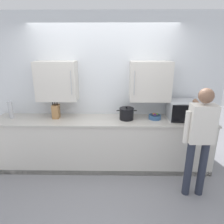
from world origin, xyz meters
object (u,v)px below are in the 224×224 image
knife_block (56,111)px  fruit_bowl (155,116)px  microwave_oven (183,110)px  person_figure (200,135)px  thermos_flask (11,110)px  stock_pot (127,114)px

knife_block → fruit_bowl: bearing=-0.7°
microwave_oven → person_figure: person_figure is taller
knife_block → thermos_flask: 0.78m
microwave_oven → stock_pot: bearing=-178.7°
fruit_bowl → knife_block: bearing=179.3°
microwave_oven → knife_block: 2.19m
person_figure → knife_block: bearing=161.0°
thermos_flask → person_figure: size_ratio=0.18×
thermos_flask → microwave_oven: bearing=-0.2°
microwave_oven → knife_block: (-2.19, 0.02, -0.04)m
microwave_oven → stock_pot: 0.96m
microwave_oven → person_figure: size_ratio=0.32×
thermos_flask → person_figure: person_figure is taller
stock_pot → person_figure: 1.21m
fruit_bowl → stock_pot: stock_pot is taller
microwave_oven → fruit_bowl: microwave_oven is taller
fruit_bowl → thermos_flask: size_ratio=0.72×
knife_block → person_figure: (2.21, -0.76, -0.08)m
stock_pot → person_figure: bearing=-36.1°
fruit_bowl → thermos_flask: (-2.50, 0.01, 0.11)m
microwave_oven → thermos_flask: microwave_oven is taller
fruit_bowl → stock_pot: size_ratio=0.62×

